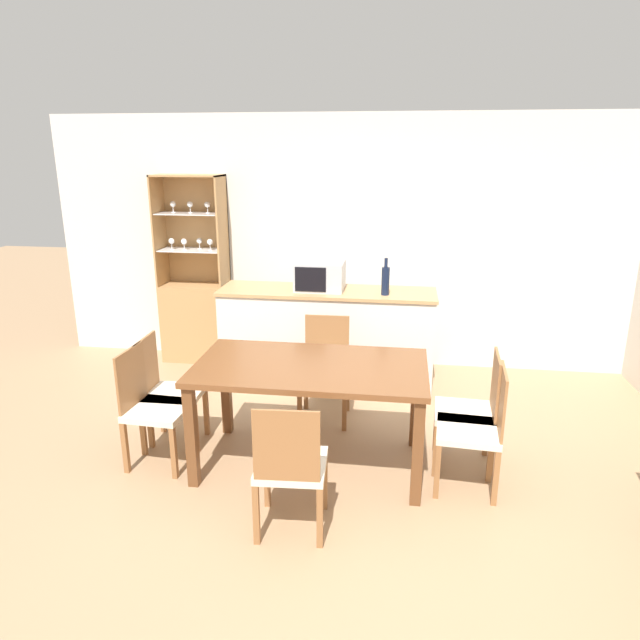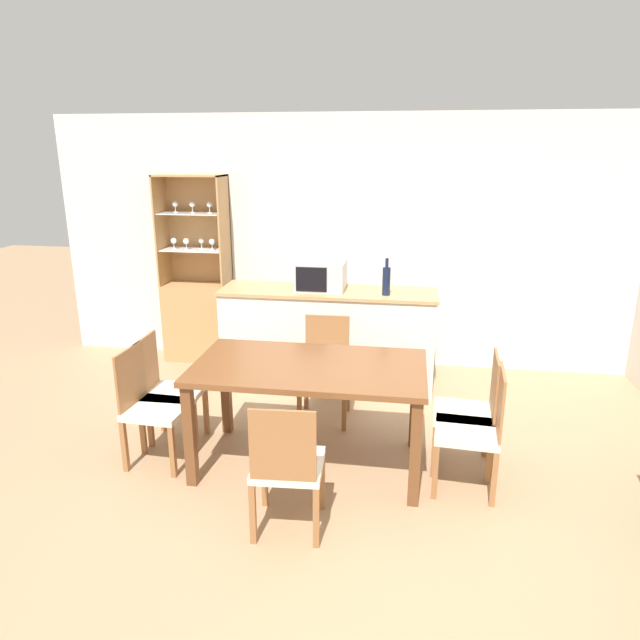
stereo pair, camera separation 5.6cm
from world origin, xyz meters
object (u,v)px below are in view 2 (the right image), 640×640
object	(u,v)px
display_cabinet	(198,307)
microwave	(321,275)
dining_chair_side_right_near	(474,430)
dining_chair_side_right_far	(470,412)
dining_chair_head_near	(287,466)
dining_chair_side_left_far	(167,392)
dining_table	(309,377)
dining_chair_head_far	(325,370)
wine_bottle	(386,280)
dining_chair_side_left_near	(152,406)

from	to	relation	value
display_cabinet	microwave	world-z (taller)	display_cabinet
dining_chair_side_right_near	dining_chair_side_right_far	bearing A→B (deg)	4.24
dining_chair_side_right_far	dining_chair_head_near	size ratio (longest dim) A/B	1.00
dining_chair_side_left_far	microwave	size ratio (longest dim) A/B	1.93
dining_table	dining_chair_head_far	bearing A→B (deg)	90.09
dining_table	dining_chair_head_near	size ratio (longest dim) A/B	1.87
dining_chair_head_far	microwave	xyz separation A→B (m)	(-0.15, 0.75, 0.64)
dining_chair_side_left_far	wine_bottle	distance (m)	2.12
dining_chair_side_right_near	dining_chair_head_near	distance (m)	1.29
dining_chair_side_right_far	dining_chair_head_near	xyz separation A→B (m)	(-1.12, -0.90, 0.00)
dining_chair_head_far	dining_chair_side_right_far	size ratio (longest dim) A/B	1.00
dining_table	microwave	world-z (taller)	microwave
dining_table	microwave	bearing A→B (deg)	95.75
dining_table	dining_chair_side_left_far	size ratio (longest dim) A/B	1.87
dining_chair_side_right_near	dining_chair_side_left_near	size ratio (longest dim) A/B	1.00
dining_chair_side_right_near	dining_chair_side_left_near	distance (m)	2.25
dining_chair_side_right_near	dining_chair_side_left_near	world-z (taller)	same
dining_chair_head_far	dining_chair_head_near	bearing A→B (deg)	88.64
dining_chair_head_far	dining_chair_side_right_far	distance (m)	1.29
dining_chair_side_left_far	microwave	world-z (taller)	microwave
dining_chair_side_left_far	dining_chair_side_right_far	world-z (taller)	same
dining_chair_side_left_far	dining_chair_head_near	xyz separation A→B (m)	(1.13, -0.90, 0.00)
microwave	dining_chair_side_right_near	bearing A→B (deg)	-52.34
dining_table	dining_chair_side_right_near	bearing A→B (deg)	-6.99
dining_chair_side_right_near	wine_bottle	size ratio (longest dim) A/B	2.56
dining_chair_head_far	dining_chair_side_left_near	size ratio (longest dim) A/B	1.00
dining_chair_side_left_near	microwave	bearing A→B (deg)	152.82
display_cabinet	dining_chair_head_near	world-z (taller)	display_cabinet
dining_chair_side_left_near	wine_bottle	world-z (taller)	wine_bottle
dining_chair_side_right_near	dining_chair_head_far	bearing A→B (deg)	55.46
dining_chair_side_left_far	dining_chair_side_right_far	bearing A→B (deg)	89.00
display_cabinet	dining_chair_head_near	xyz separation A→B (m)	(1.57, -2.75, -0.15)
dining_chair_side_right_near	dining_chair_side_left_far	size ratio (longest dim) A/B	1.00
display_cabinet	dining_table	size ratio (longest dim) A/B	1.22
display_cabinet	dining_chair_side_right_far	world-z (taller)	display_cabinet
display_cabinet	dining_chair_head_near	bearing A→B (deg)	-60.36
dining_table	microwave	distance (m)	1.58
dining_table	dining_chair_side_right_far	world-z (taller)	dining_chair_side_right_far
display_cabinet	dining_chair_side_left_near	distance (m)	2.17
dining_chair_side_right_near	microwave	size ratio (longest dim) A/B	1.93
dining_chair_side_left_near	dining_chair_head_far	bearing A→B (deg)	132.00
dining_chair_head_near	wine_bottle	xyz separation A→B (m)	(0.46, 2.15, 0.64)
dining_chair_side_right_near	dining_chair_head_far	xyz separation A→B (m)	(-1.13, 0.90, 0.00)
dining_table	wine_bottle	xyz separation A→B (m)	(0.46, 1.38, 0.40)
dining_chair_side_left_far	wine_bottle	bearing A→B (deg)	127.35
dining_table	dining_chair_side_right_far	bearing A→B (deg)	6.68
dining_chair_head_far	microwave	size ratio (longest dim) A/B	1.93
dining_chair_side_right_far	dining_chair_head_far	bearing A→B (deg)	63.98
display_cabinet	dining_chair_head_near	size ratio (longest dim) A/B	2.27
dining_chair_side_left_far	dining_chair_head_near	size ratio (longest dim) A/B	1.00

